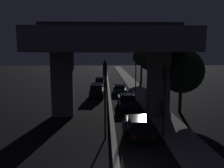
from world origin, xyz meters
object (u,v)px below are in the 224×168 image
at_px(car_black_lead_oncoming, 97,90).
at_px(pedestrian_on_sidewalk, 163,107).
at_px(street_lamp, 134,61).
at_px(car_dark_green_third, 120,89).
at_px(traffic_light_left_of_median, 105,86).
at_px(car_black_lead, 139,126).
at_px(traffic_light_right_of_median, 164,88).
at_px(car_dark_green_second_oncoming, 100,81).
at_px(motorcycle_red_filtering_near, 124,130).
at_px(car_dark_blue_second, 127,101).

height_order(car_black_lead_oncoming, pedestrian_on_sidewalk, pedestrian_on_sidewalk).
bearing_deg(street_lamp, car_dark_green_third, -156.97).
distance_m(traffic_light_left_of_median, car_black_lead, 4.06).
xyz_separation_m(car_black_lead, car_black_lead_oncoming, (-3.69, 14.72, 0.24)).
height_order(street_lamp, pedestrian_on_sidewalk, street_lamp).
distance_m(traffic_light_right_of_median, car_black_lead_oncoming, 16.32).
xyz_separation_m(car_dark_green_second_oncoming, motorcycle_red_filtering_near, (2.39, -26.05, -0.20)).
distance_m(car_black_lead, motorcycle_red_filtering_near, 1.27).
height_order(car_black_lead_oncoming, motorcycle_red_filtering_near, car_black_lead_oncoming).
xyz_separation_m(traffic_light_right_of_median, car_black_lead_oncoming, (-5.40, 15.16, -2.73)).
distance_m(traffic_light_right_of_median, car_black_lead, 3.45).
relative_size(motorcycle_red_filtering_near, pedestrian_on_sidewalk, 1.01).
bearing_deg(car_black_lead_oncoming, car_dark_green_second_oncoming, -178.47).
bearing_deg(traffic_light_right_of_median, motorcycle_red_filtering_near, -179.27).
bearing_deg(car_dark_green_third, car_dark_blue_second, -176.34).
bearing_deg(car_black_lead_oncoming, motorcycle_red_filtering_near, 11.69).
distance_m(car_dark_green_third, motorcycle_red_filtering_near, 18.04).
height_order(traffic_light_right_of_median, car_black_lead, traffic_light_right_of_median).
bearing_deg(car_dark_blue_second, car_black_lead, -179.80).
height_order(car_black_lead, car_dark_green_second_oncoming, car_dark_green_second_oncoming).
distance_m(car_black_lead, car_black_lead_oncoming, 15.18).
xyz_separation_m(traffic_light_left_of_median, car_black_lead_oncoming, (-1.14, 15.16, -2.88)).
height_order(traffic_light_left_of_median, traffic_light_right_of_median, traffic_light_left_of_median).
relative_size(traffic_light_left_of_median, car_black_lead_oncoming, 1.31).
xyz_separation_m(traffic_light_right_of_median, car_black_lead, (-1.71, 0.44, -2.97)).
xyz_separation_m(traffic_light_left_of_median, car_dark_blue_second, (2.52, 9.21, -3.10)).
bearing_deg(car_dark_green_second_oncoming, traffic_light_right_of_median, 12.57).
xyz_separation_m(traffic_light_left_of_median, car_dark_green_third, (2.24, 17.98, -3.17)).
distance_m(car_black_lead_oncoming, pedestrian_on_sidewalk, 12.20).
distance_m(car_dark_blue_second, pedestrian_on_sidewalk, 5.22).
bearing_deg(street_lamp, car_black_lead_oncoming, -146.35).
distance_m(traffic_light_left_of_median, car_dark_blue_second, 10.04).
xyz_separation_m(motorcycle_red_filtering_near, pedestrian_on_sidewalk, (4.17, 5.00, 0.43)).
bearing_deg(pedestrian_on_sidewalk, street_lamp, 93.92).
xyz_separation_m(street_lamp, car_dark_green_second_oncoming, (-5.60, 7.04, -4.20)).
bearing_deg(car_black_lead_oncoming, car_dark_blue_second, 33.84).
relative_size(car_black_lead_oncoming, motorcycle_red_filtering_near, 2.35).
relative_size(street_lamp, car_black_lead, 2.00).
bearing_deg(motorcycle_red_filtering_near, traffic_light_right_of_median, -85.69).
relative_size(traffic_light_left_of_median, car_dark_green_third, 1.26).
distance_m(street_lamp, car_dark_green_third, 5.03).
xyz_separation_m(car_black_lead, car_dark_green_second_oncoming, (-3.56, 25.58, 0.09)).
xyz_separation_m(street_lamp, car_dark_green_third, (-2.35, -1.00, -4.33)).
bearing_deg(car_dark_green_second_oncoming, traffic_light_left_of_median, 3.35).
height_order(car_dark_blue_second, car_dark_green_second_oncoming, car_dark_green_second_oncoming).
distance_m(car_dark_blue_second, car_dark_green_third, 8.78).
distance_m(car_black_lead, car_dark_green_third, 17.54).
relative_size(car_black_lead, car_dark_blue_second, 0.93).
height_order(car_dark_green_third, car_dark_green_second_oncoming, car_dark_green_second_oncoming).
distance_m(traffic_light_left_of_median, car_black_lead_oncoming, 15.48).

